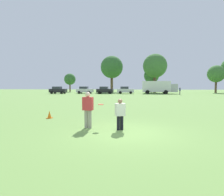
# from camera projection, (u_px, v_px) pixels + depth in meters

# --- Properties ---
(ground_plane) EXTENTS (178.34, 178.34, 0.00)m
(ground_plane) POSITION_uv_depth(u_px,v_px,m) (127.00, 133.00, 8.34)
(ground_plane) COLOR #6B9347
(player_thrower) EXTENTS (0.52, 0.33, 1.77)m
(player_thrower) POSITION_uv_depth(u_px,v_px,m) (88.00, 108.00, 9.20)
(player_thrower) COLOR gray
(player_thrower) RESTS_ON ground
(player_defender) EXTENTS (0.51, 0.42, 1.47)m
(player_defender) POSITION_uv_depth(u_px,v_px,m) (120.00, 113.00, 8.82)
(player_defender) COLOR black
(player_defender) RESTS_ON ground
(frisbee) EXTENTS (0.27, 0.27, 0.04)m
(frisbee) POSITION_uv_depth(u_px,v_px,m) (101.00, 104.00, 9.27)
(frisbee) COLOR #E54C33
(traffic_cone) EXTENTS (0.32, 0.32, 0.48)m
(traffic_cone) POSITION_uv_depth(u_px,v_px,m) (49.00, 115.00, 12.02)
(traffic_cone) COLOR #D8590C
(traffic_cone) RESTS_ON ground
(parked_car_near_left) EXTENTS (4.25, 2.31, 1.82)m
(parked_car_near_left) POSITION_uv_depth(u_px,v_px,m) (58.00, 90.00, 47.84)
(parked_car_near_left) COLOR black
(parked_car_near_left) RESTS_ON ground
(parked_car_mid_left) EXTENTS (4.25, 2.31, 1.82)m
(parked_car_mid_left) POSITION_uv_depth(u_px,v_px,m) (85.00, 90.00, 48.74)
(parked_car_mid_left) COLOR silver
(parked_car_mid_left) RESTS_ON ground
(parked_car_center) EXTENTS (4.25, 2.31, 1.82)m
(parked_car_center) POSITION_uv_depth(u_px,v_px,m) (105.00, 90.00, 47.50)
(parked_car_center) COLOR black
(parked_car_center) RESTS_ON ground
(parked_car_mid_right) EXTENTS (4.25, 2.31, 1.82)m
(parked_car_mid_right) POSITION_uv_depth(u_px,v_px,m) (125.00, 90.00, 47.83)
(parked_car_mid_right) COLOR silver
(parked_car_mid_right) RESTS_ON ground
(box_truck) EXTENTS (8.56, 3.17, 3.18)m
(box_truck) POSITION_uv_depth(u_px,v_px,m) (159.00, 87.00, 47.39)
(box_truck) COLOR white
(box_truck) RESTS_ON ground
(bystander_sideline_watcher) EXTENTS (0.42, 0.53, 1.67)m
(bystander_sideline_watcher) POSITION_uv_depth(u_px,v_px,m) (180.00, 91.00, 41.99)
(bystander_sideline_watcher) COLOR #4C4C51
(bystander_sideline_watcher) RESTS_ON ground
(tree_west_oak) EXTENTS (3.64, 3.64, 5.92)m
(tree_west_oak) POSITION_uv_depth(u_px,v_px,m) (70.00, 79.00, 60.53)
(tree_west_oak) COLOR brown
(tree_west_oak) RESTS_ON ground
(tree_west_maple) EXTENTS (6.98, 6.98, 11.34)m
(tree_west_maple) POSITION_uv_depth(u_px,v_px,m) (112.00, 67.00, 59.13)
(tree_west_maple) COLOR brown
(tree_west_maple) RESTS_ON ground
(tree_center_elm) EXTENTS (4.47, 4.47, 7.26)m
(tree_center_elm) POSITION_uv_depth(u_px,v_px,m) (151.00, 76.00, 56.49)
(tree_center_elm) COLOR brown
(tree_center_elm) RESTS_ON ground
(tree_east_birch) EXTENTS (6.87, 6.87, 11.17)m
(tree_east_birch) POSITION_uv_depth(u_px,v_px,m) (155.00, 66.00, 54.22)
(tree_east_birch) COLOR brown
(tree_east_birch) RESTS_ON ground
(tree_east_oak) EXTENTS (4.73, 4.73, 7.69)m
(tree_east_oak) POSITION_uv_depth(u_px,v_px,m) (216.00, 74.00, 52.41)
(tree_east_oak) COLOR brown
(tree_east_oak) RESTS_ON ground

